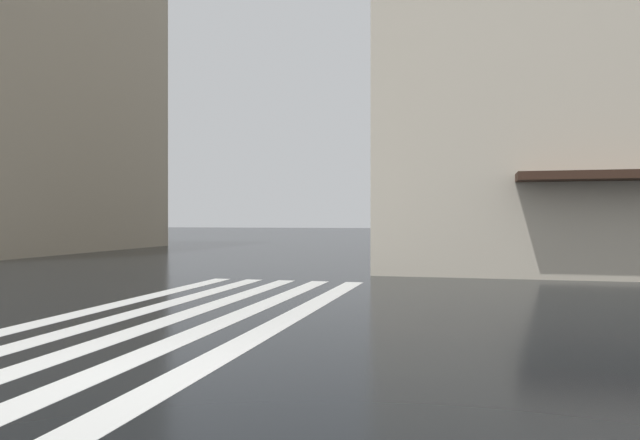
% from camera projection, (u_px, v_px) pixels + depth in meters
% --- Properties ---
extents(ground_plane, '(220.00, 220.00, 0.00)m').
position_uv_depth(ground_plane, '(139.00, 373.00, 7.02)').
color(ground_plane, black).
extents(zebra_crossing, '(13.00, 4.50, 0.01)m').
position_uv_depth(zebra_crossing, '(184.00, 315.00, 11.25)').
color(zebra_crossing, silver).
rests_on(zebra_crossing, ground_plane).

